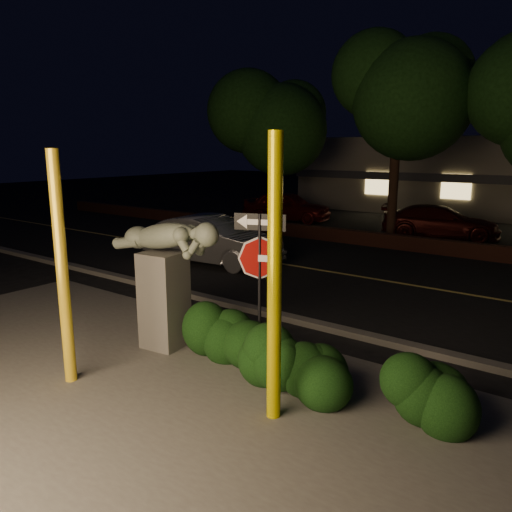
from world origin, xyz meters
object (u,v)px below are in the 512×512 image
(yellow_pole_right, at_px, (275,282))
(silver_sedan, at_px, (212,240))
(signpost, at_px, (260,258))
(sculpture, at_px, (165,269))
(parked_car_red, at_px, (287,206))
(yellow_pole_left, at_px, (62,271))
(parked_car_darkred, at_px, (440,222))

(yellow_pole_right, relative_size, silver_sedan, 0.84)
(signpost, height_order, silver_sedan, signpost)
(sculpture, height_order, parked_car_red, sculpture)
(silver_sedan, height_order, parked_car_red, silver_sedan)
(yellow_pole_right, bearing_deg, silver_sedan, 136.73)
(yellow_pole_right, bearing_deg, signpost, 132.35)
(signpost, bearing_deg, parked_car_red, 100.94)
(yellow_pole_left, relative_size, parked_car_red, 0.83)
(yellow_pole_left, height_order, yellow_pole_right, yellow_pole_right)
(sculpture, distance_m, parked_car_darkred, 13.93)
(yellow_pole_left, bearing_deg, parked_car_darkred, 87.49)
(yellow_pole_left, distance_m, parked_car_darkred, 15.75)
(yellow_pole_left, xyz_separation_m, yellow_pole_right, (3.04, 0.98, 0.10))
(signpost, height_order, sculpture, signpost)
(sculpture, bearing_deg, yellow_pole_left, -103.16)
(yellow_pole_left, xyz_separation_m, parked_car_red, (-6.58, 15.97, -1.02))
(yellow_pole_right, xyz_separation_m, parked_car_red, (-9.62, 14.98, -1.12))
(parked_car_red, relative_size, parked_car_darkred, 0.96)
(yellow_pole_right, height_order, parked_car_red, yellow_pole_right)
(yellow_pole_left, relative_size, signpost, 1.41)
(signpost, xyz_separation_m, sculpture, (-1.67, -0.47, -0.33))
(yellow_pole_left, height_order, silver_sedan, yellow_pole_left)
(silver_sedan, bearing_deg, yellow_pole_right, -138.58)
(silver_sedan, bearing_deg, signpost, -137.52)
(signpost, xyz_separation_m, parked_car_red, (-8.44, 13.69, -1.04))
(yellow_pole_left, relative_size, silver_sedan, 0.79)
(silver_sedan, relative_size, parked_car_red, 1.05)
(sculpture, xyz_separation_m, parked_car_darkred, (0.50, 13.90, -0.78))
(parked_car_red, bearing_deg, sculpture, -165.22)
(sculpture, distance_m, parked_car_red, 15.71)
(yellow_pole_right, xyz_separation_m, silver_sedan, (-6.55, 6.16, -1.11))
(sculpture, distance_m, silver_sedan, 6.54)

